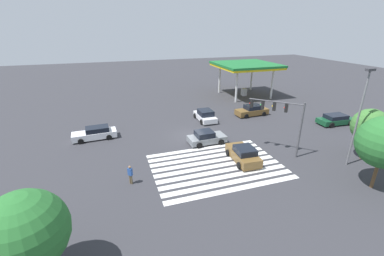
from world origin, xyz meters
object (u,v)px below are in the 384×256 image
(car_1, at_px, (252,111))
(tree_corner_b, at_px, (25,232))
(car_4, at_px, (243,154))
(traffic_signal_mast, at_px, (280,114))
(pedestrian, at_px, (130,174))
(car_3, at_px, (205,116))
(car_5, at_px, (206,138))
(car_2, at_px, (95,133))
(street_light_pole_a, at_px, (360,111))
(tree_corner_a, at_px, (370,126))
(car_0, at_px, (336,119))

(car_1, relative_size, tree_corner_b, 0.91)
(car_1, bearing_deg, car_4, 53.28)
(traffic_signal_mast, distance_m, pedestrian, 14.96)
(car_3, bearing_deg, traffic_signal_mast, -163.48)
(car_4, height_order, car_5, car_4)
(car_2, relative_size, street_light_pole_a, 0.55)
(pedestrian, bearing_deg, car_4, -41.78)
(car_4, bearing_deg, tree_corner_a, -102.86)
(car_5, bearing_deg, car_1, 32.95)
(pedestrian, distance_m, tree_corner_a, 22.15)
(car_1, bearing_deg, tree_corner_b, 36.87)
(traffic_signal_mast, bearing_deg, tree_corner_b, 68.12)
(car_0, distance_m, car_5, 18.26)
(car_2, relative_size, car_4, 1.12)
(pedestrian, distance_m, street_light_pole_a, 20.23)
(pedestrian, xyz_separation_m, tree_corner_a, (21.84, -2.73, 2.48))
(car_1, relative_size, car_3, 1.12)
(tree_corner_a, relative_size, tree_corner_b, 0.95)
(car_4, xyz_separation_m, tree_corner_b, (-15.88, -7.99, 2.60))
(tree_corner_a, bearing_deg, tree_corner_b, -170.04)
(car_2, xyz_separation_m, car_3, (14.12, 1.73, 0.04))
(car_4, bearing_deg, traffic_signal_mast, -79.92)
(pedestrian, relative_size, tree_corner_b, 0.32)
(car_3, xyz_separation_m, tree_corner_a, (10.61, -14.92, 2.69))
(car_1, height_order, tree_corner_a, tree_corner_a)
(car_1, height_order, pedestrian, pedestrian)
(pedestrian, relative_size, tree_corner_a, 0.33)
(car_1, distance_m, pedestrian, 22.08)
(street_light_pole_a, bearing_deg, car_3, 118.32)
(car_0, distance_m, pedestrian, 27.53)
(car_5, xyz_separation_m, tree_corner_a, (13.12, -8.11, 2.75))
(car_1, relative_size, street_light_pole_a, 0.54)
(car_4, distance_m, tree_corner_a, 12.00)
(traffic_signal_mast, height_order, tree_corner_a, traffic_signal_mast)
(car_1, xyz_separation_m, tree_corner_b, (-23.72, -19.62, 2.61))
(car_2, relative_size, pedestrian, 2.94)
(traffic_signal_mast, bearing_deg, car_1, -64.22)
(car_5, relative_size, street_light_pole_a, 0.47)
(tree_corner_b, bearing_deg, street_light_pole_a, 9.88)
(tree_corner_b, bearing_deg, car_5, 42.60)
(car_3, distance_m, tree_corner_b, 25.81)
(car_1, relative_size, car_2, 0.98)
(car_1, bearing_deg, tree_corner_a, 100.16)
(car_3, distance_m, street_light_pole_a, 18.03)
(car_2, xyz_separation_m, car_5, (11.62, -5.07, -0.02))
(traffic_signal_mast, height_order, tree_corner_b, traffic_signal_mast)
(car_2, bearing_deg, car_0, 167.20)
(traffic_signal_mast, relative_size, car_1, 1.17)
(pedestrian, height_order, tree_corner_a, tree_corner_a)
(car_5, bearing_deg, car_2, 154.62)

